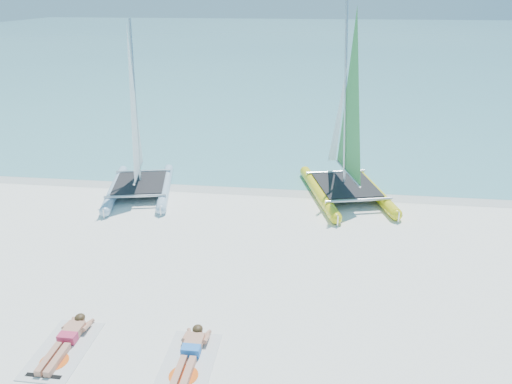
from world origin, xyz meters
TOP-DOWN VIEW (x-y plane):
  - ground at (0.00, 0.00)m, footprint 140.00×140.00m
  - sea at (0.00, 63.00)m, footprint 140.00×115.00m
  - wet_sand_strip at (0.00, 5.50)m, footprint 140.00×1.40m
  - catamaran_blue at (-4.26, 4.66)m, footprint 3.05×4.79m
  - catamaran_yellow at (2.91, 5.68)m, footprint 3.49×5.36m
  - towel_a at (-2.92, -3.76)m, footprint 1.00×1.85m
  - sunbather_a at (-2.92, -3.57)m, footprint 0.37×1.73m
  - towel_b at (-0.32, -3.82)m, footprint 1.00×1.85m
  - sunbather_b at (-0.32, -3.63)m, footprint 0.37×1.73m

SIDE VIEW (x-z plane):
  - ground at x=0.00m, z-range 0.00..0.00m
  - wet_sand_strip at x=0.00m, z-range 0.00..0.01m
  - sea at x=0.00m, z-range 0.00..0.01m
  - towel_a at x=-2.92m, z-range 0.00..0.02m
  - towel_b at x=-0.32m, z-range 0.00..0.02m
  - sunbather_a at x=-2.92m, z-range -0.01..0.25m
  - sunbather_b at x=-0.32m, z-range -0.01..0.25m
  - catamaran_blue at x=-4.26m, z-range -1.22..4.83m
  - catamaran_yellow at x=2.91m, z-range -1.23..5.42m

